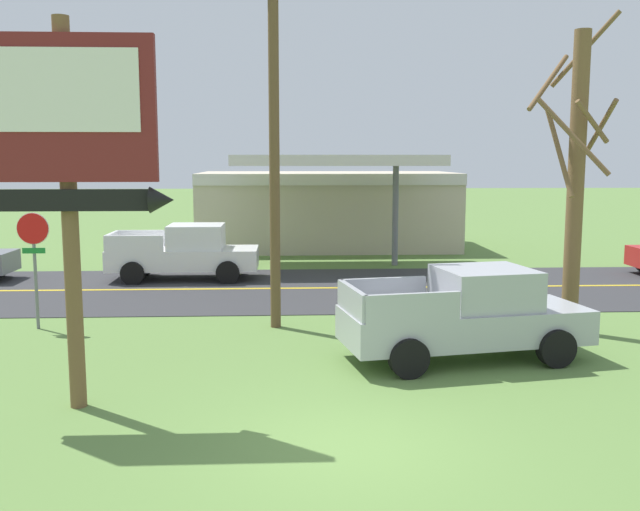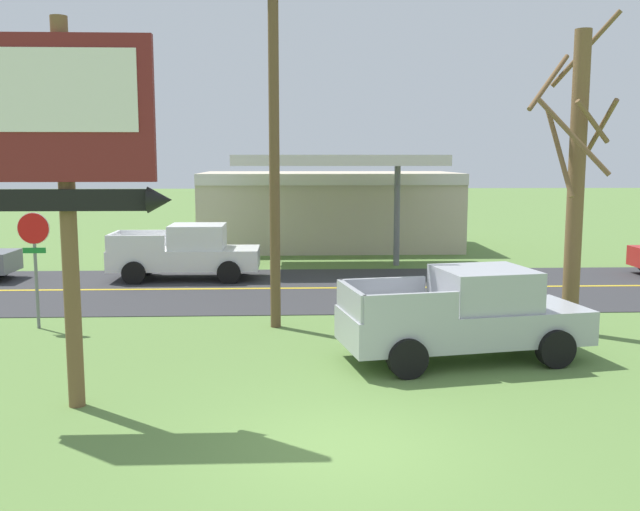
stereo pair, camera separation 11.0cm
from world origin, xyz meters
TOP-DOWN VIEW (x-y plane):
  - ground_plane at (0.00, 0.00)m, footprint 180.00×180.00m
  - road_asphalt at (0.00, 13.00)m, footprint 140.00×8.00m
  - road_centre_line at (0.00, 13.00)m, footprint 126.00×0.20m
  - motel_sign at (-4.43, 1.87)m, footprint 3.31×0.54m
  - stop_sign at (-7.16, 7.79)m, footprint 0.80×0.08m
  - utility_pole at (-1.15, 7.72)m, footprint 1.92×0.26m
  - bare_tree at (6.13, 6.86)m, footprint 2.33×2.44m
  - gas_station at (1.09, 23.67)m, footprint 12.00×11.50m
  - pickup_silver_parked_on_lawn at (3.00, 4.60)m, footprint 5.47×2.93m
  - pickup_white_on_road at (-4.43, 15.00)m, footprint 5.20×2.24m

SIDE VIEW (x-z plane):
  - ground_plane at x=0.00m, z-range 0.00..0.00m
  - road_asphalt at x=0.00m, z-range 0.00..0.02m
  - road_centre_line at x=0.00m, z-range 0.02..0.03m
  - pickup_silver_parked_on_lawn at x=3.00m, z-range -0.02..1.94m
  - pickup_white_on_road at x=-4.43m, z-range -0.02..1.94m
  - gas_station at x=1.09m, z-range -0.26..4.14m
  - stop_sign at x=-7.16m, z-range 0.55..3.50m
  - bare_tree at x=6.13m, z-range -0.03..7.79m
  - motel_sign at x=-4.43m, z-range 1.20..7.78m
  - utility_pole at x=-1.15m, z-range 0.31..9.79m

